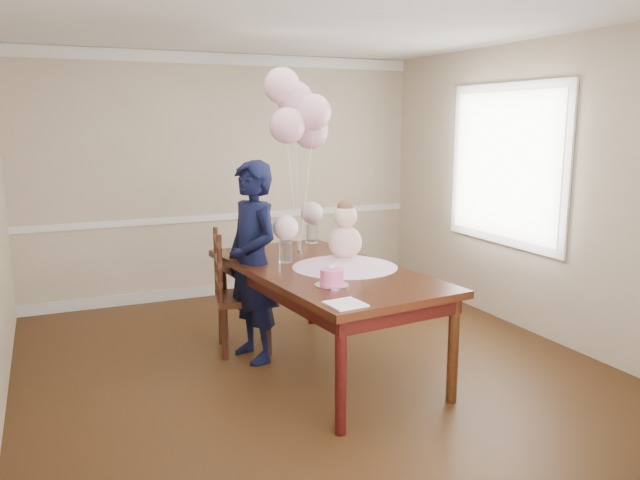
# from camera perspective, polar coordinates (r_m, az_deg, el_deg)

# --- Properties ---
(floor) EXTENTS (4.50, 5.00, 0.00)m
(floor) POSITION_cam_1_polar(r_m,az_deg,el_deg) (5.11, -0.36, -11.85)
(floor) COLOR black
(floor) RESTS_ON ground
(ceiling) EXTENTS (4.50, 5.00, 0.02)m
(ceiling) POSITION_cam_1_polar(r_m,az_deg,el_deg) (4.77, -0.41, 19.61)
(ceiling) COLOR silver
(ceiling) RESTS_ON wall_back
(wall_back) EXTENTS (4.50, 0.02, 2.70)m
(wall_back) POSITION_cam_1_polar(r_m,az_deg,el_deg) (7.11, -8.47, 5.72)
(wall_back) COLOR tan
(wall_back) RESTS_ON floor
(wall_front) EXTENTS (4.50, 0.02, 2.70)m
(wall_front) POSITION_cam_1_polar(r_m,az_deg,el_deg) (2.69, 21.33, -3.35)
(wall_front) COLOR tan
(wall_front) RESTS_ON floor
(wall_right) EXTENTS (0.02, 5.00, 2.70)m
(wall_right) POSITION_cam_1_polar(r_m,az_deg,el_deg) (6.01, 19.76, 4.27)
(wall_right) COLOR tan
(wall_right) RESTS_ON floor
(chair_rail_trim) EXTENTS (4.50, 0.02, 0.07)m
(chair_rail_trim) POSITION_cam_1_polar(r_m,az_deg,el_deg) (7.15, -8.35, 2.12)
(chair_rail_trim) COLOR white
(chair_rail_trim) RESTS_ON wall_back
(crown_molding) EXTENTS (4.50, 0.02, 0.12)m
(crown_molding) POSITION_cam_1_polar(r_m,az_deg,el_deg) (7.10, -8.74, 16.05)
(crown_molding) COLOR white
(crown_molding) RESTS_ON wall_back
(baseboard_trim) EXTENTS (4.50, 0.02, 0.12)m
(baseboard_trim) POSITION_cam_1_polar(r_m,az_deg,el_deg) (7.33, -8.16, -4.39)
(baseboard_trim) COLOR silver
(baseboard_trim) RESTS_ON floor
(window_frame) EXTENTS (0.02, 1.66, 1.56)m
(window_frame) POSITION_cam_1_polar(r_m,az_deg,el_deg) (6.35, 16.62, 6.59)
(window_frame) COLOR white
(window_frame) RESTS_ON wall_right
(window_blinds) EXTENTS (0.01, 1.50, 1.40)m
(window_blinds) POSITION_cam_1_polar(r_m,az_deg,el_deg) (6.34, 16.50, 6.59)
(window_blinds) COLOR white
(window_blinds) RESTS_ON wall_right
(dining_table_top) EXTENTS (1.33, 2.31, 0.06)m
(dining_table_top) POSITION_cam_1_polar(r_m,az_deg,el_deg) (4.94, 0.32, -2.86)
(dining_table_top) COLOR black
(dining_table_top) RESTS_ON table_leg_fl
(table_apron) EXTENTS (1.21, 2.19, 0.11)m
(table_apron) POSITION_cam_1_polar(r_m,az_deg,el_deg) (4.96, 0.31, -3.79)
(table_apron) COLOR black
(table_apron) RESTS_ON table_leg_fl
(table_leg_fl) EXTENTS (0.09, 0.09, 0.77)m
(table_leg_fl) POSITION_cam_1_polar(r_m,az_deg,el_deg) (4.02, 1.92, -12.42)
(table_leg_fl) COLOR black
(table_leg_fl) RESTS_ON floor
(table_leg_fr) EXTENTS (0.09, 0.09, 0.77)m
(table_leg_fr) POSITION_cam_1_polar(r_m,az_deg,el_deg) (4.54, 12.07, -9.84)
(table_leg_fr) COLOR black
(table_leg_fr) RESTS_ON floor
(table_leg_bl) EXTENTS (0.09, 0.09, 0.77)m
(table_leg_bl) POSITION_cam_1_polar(r_m,az_deg,el_deg) (5.75, -8.86, -5.30)
(table_leg_bl) COLOR black
(table_leg_bl) RESTS_ON floor
(table_leg_br) EXTENTS (0.09, 0.09, 0.77)m
(table_leg_br) POSITION_cam_1_polar(r_m,az_deg,el_deg) (6.13, -0.72, -4.15)
(table_leg_br) COLOR black
(table_leg_br) RESTS_ON floor
(baby_skirt) EXTENTS (0.92, 0.92, 0.11)m
(baby_skirt) POSITION_cam_1_polar(r_m,az_deg,el_deg) (4.96, 2.29, -1.84)
(baby_skirt) COLOR #E7AACB
(baby_skirt) RESTS_ON dining_table_top
(baby_torso) EXTENTS (0.27, 0.27, 0.27)m
(baby_torso) POSITION_cam_1_polar(r_m,az_deg,el_deg) (4.93, 2.31, -0.21)
(baby_torso) COLOR #FFA1C1
(baby_torso) RESTS_ON baby_skirt
(baby_head) EXTENTS (0.19, 0.19, 0.19)m
(baby_head) POSITION_cam_1_polar(r_m,az_deg,el_deg) (4.90, 2.32, 2.20)
(baby_head) COLOR #FFD4AF
(baby_head) RESTS_ON baby_torso
(baby_hair) EXTENTS (0.13, 0.13, 0.13)m
(baby_hair) POSITION_cam_1_polar(r_m,az_deg,el_deg) (4.89, 2.33, 2.97)
(baby_hair) COLOR brown
(baby_hair) RESTS_ON baby_head
(cake_platter) EXTENTS (0.27, 0.27, 0.01)m
(cake_platter) POSITION_cam_1_polar(r_m,az_deg,el_deg) (4.41, 1.09, -4.13)
(cake_platter) COLOR #BBBBC0
(cake_platter) RESTS_ON dining_table_top
(birthday_cake) EXTENTS (0.18, 0.18, 0.11)m
(birthday_cake) POSITION_cam_1_polar(r_m,az_deg,el_deg) (4.40, 1.09, -3.38)
(birthday_cake) COLOR #FF509F
(birthday_cake) RESTS_ON cake_platter
(cake_flower_a) EXTENTS (0.03, 0.03, 0.03)m
(cake_flower_a) POSITION_cam_1_polar(r_m,az_deg,el_deg) (4.38, 1.09, -2.47)
(cake_flower_a) COLOR white
(cake_flower_a) RESTS_ON birthday_cake
(cake_flower_b) EXTENTS (0.03, 0.03, 0.03)m
(cake_flower_b) POSITION_cam_1_polar(r_m,az_deg,el_deg) (4.42, 1.31, -2.36)
(cake_flower_b) COLOR silver
(cake_flower_b) RESTS_ON birthday_cake
(rose_vase_near) EXTENTS (0.12, 0.12, 0.18)m
(rose_vase_near) POSITION_cam_1_polar(r_m,az_deg,el_deg) (5.13, -3.15, -1.06)
(rose_vase_near) COLOR silver
(rose_vase_near) RESTS_ON dining_table_top
(roses_near) EXTENTS (0.21, 0.21, 0.21)m
(roses_near) POSITION_cam_1_polar(r_m,az_deg,el_deg) (5.09, -3.17, 1.14)
(roses_near) COLOR silver
(roses_near) RESTS_ON rose_vase_near
(rose_vase_far) EXTENTS (0.12, 0.12, 0.18)m
(rose_vase_far) POSITION_cam_1_polar(r_m,az_deg,el_deg) (5.92, -0.74, 0.59)
(rose_vase_far) COLOR silver
(rose_vase_far) RESTS_ON dining_table_top
(roses_far) EXTENTS (0.21, 0.21, 0.21)m
(roses_far) POSITION_cam_1_polar(r_m,az_deg,el_deg) (5.89, -0.75, 2.49)
(roses_far) COLOR beige
(roses_far) RESTS_ON rose_vase_far
(napkin) EXTENTS (0.24, 0.24, 0.01)m
(napkin) POSITION_cam_1_polar(r_m,az_deg,el_deg) (3.97, 2.32, -5.86)
(napkin) COLOR white
(napkin) RESTS_ON dining_table_top
(balloon_weight) EXTENTS (0.05, 0.05, 0.02)m
(balloon_weight) POSITION_cam_1_polar(r_m,az_deg,el_deg) (5.51, -1.87, -1.03)
(balloon_weight) COLOR #B7B7BB
(balloon_weight) RESTS_ON dining_table_top
(balloon_a) EXTENTS (0.31, 0.31, 0.31)m
(balloon_a) POSITION_cam_1_polar(r_m,az_deg,el_deg) (5.34, -3.01, 10.42)
(balloon_a) COLOR #FFB4C5
(balloon_a) RESTS_ON balloon_ribbon_a
(balloon_b) EXTENTS (0.31, 0.31, 0.31)m
(balloon_b) POSITION_cam_1_polar(r_m,az_deg,el_deg) (5.39, -0.61, 11.61)
(balloon_b) COLOR #FCB2CE
(balloon_b) RESTS_ON balloon_ribbon_b
(balloon_c) EXTENTS (0.31, 0.31, 0.31)m
(balloon_c) POSITION_cam_1_polar(r_m,az_deg,el_deg) (5.50, -2.31, 12.74)
(balloon_c) COLOR #E3A1BA
(balloon_c) RESTS_ON balloon_ribbon_c
(balloon_d) EXTENTS (0.31, 0.31, 0.31)m
(balloon_d) POSITION_cam_1_polar(r_m,az_deg,el_deg) (5.47, -3.48, 13.90)
(balloon_d) COLOR #FFB4CA
(balloon_d) RESTS_ON balloon_ribbon_d
(balloon_e) EXTENTS (0.31, 0.31, 0.31)m
(balloon_e) POSITION_cam_1_polar(r_m,az_deg,el_deg) (5.54, -0.84, 9.88)
(balloon_e) COLOR #EEA8BD
(balloon_e) RESTS_ON balloon_ribbon_e
(balloon_ribbon_a) EXTENTS (0.10, 0.02, 0.92)m
(balloon_ribbon_a) POSITION_cam_1_polar(r_m,az_deg,el_deg) (5.40, -2.42, 3.73)
(balloon_ribbon_a) COLOR silver
(balloon_ribbon_a) RESTS_ON balloon_weight
(balloon_ribbon_b) EXTENTS (0.12, 0.05, 1.03)m
(balloon_ribbon_b) POSITION_cam_1_polar(r_m,az_deg,el_deg) (5.42, -1.25, 4.35)
(balloon_ribbon_b) COLOR white
(balloon_ribbon_b) RESTS_ON balloon_weight
(balloon_ribbon_c) EXTENTS (0.01, 0.11, 1.15)m
(balloon_ribbon_c) POSITION_cam_1_polar(r_m,az_deg,el_deg) (5.47, -2.08, 4.99)
(balloon_ribbon_c) COLOR white
(balloon_ribbon_c) RESTS_ON balloon_weight
(balloon_ribbon_d) EXTENTS (0.10, 0.10, 1.25)m
(balloon_ribbon_d) POSITION_cam_1_polar(r_m,az_deg,el_deg) (5.45, -2.66, 5.54)
(balloon_ribbon_d) COLOR white
(balloon_ribbon_d) RESTS_ON balloon_weight
(balloon_ribbon_e) EXTENTS (0.15, 0.10, 0.86)m
(balloon_ribbon_e) POSITION_cam_1_polar(r_m,az_deg,el_deg) (5.51, -1.36, 3.59)
(balloon_ribbon_e) COLOR white
(balloon_ribbon_e) RESTS_ON balloon_weight
(dining_chair_seat) EXTENTS (0.53, 0.53, 0.05)m
(dining_chair_seat) POSITION_cam_1_polar(r_m,az_deg,el_deg) (5.44, -6.99, -5.27)
(dining_chair_seat) COLOR #34190E
(dining_chair_seat) RESTS_ON chair_leg_fl
(chair_leg_fl) EXTENTS (0.05, 0.05, 0.45)m
(chair_leg_fl) POSITION_cam_1_polar(r_m,az_deg,el_deg) (5.32, -8.73, -8.48)
(chair_leg_fl) COLOR black
(chair_leg_fl) RESTS_ON floor
(chair_leg_fr) EXTENTS (0.05, 0.05, 0.45)m
(chair_leg_fr) POSITION_cam_1_polar(r_m,az_deg,el_deg) (5.36, -4.67, -8.23)
(chair_leg_fr) COLOR #351A0E
(chair_leg_fr) RESTS_ON floor
(chair_leg_bl) EXTENTS (0.05, 0.05, 0.45)m
(chair_leg_bl) POSITION_cam_1_polar(r_m,az_deg,el_deg) (5.67, -9.07, -7.23)
(chair_leg_bl) COLOR black
(chair_leg_bl) RESTS_ON floor
(chair_leg_br) EXTENTS (0.05, 0.05, 0.45)m
(chair_leg_br) POSITION_cam_1_polar(r_m,az_deg,el_deg) (5.71, -5.27, -7.01)
(chair_leg_br) COLOR #3B1B10
(chair_leg_br) RESTS_ON floor
(chair_back_post_l) EXTENTS (0.05, 0.05, 0.59)m
(chair_back_post_l) POSITION_cam_1_polar(r_m,az_deg,el_deg) (5.16, -9.13, -2.72)
(chair_back_post_l) COLOR black
(chair_back_post_l) RESTS_ON dining_chair_seat
(chair_back_post_r) EXTENTS (0.05, 0.05, 0.59)m
(chair_back_post_r) POSITION_cam_1_polar(r_m,az_deg,el_deg) (5.53, -9.45, -1.82)
(chair_back_post_r) COLOR #391D0F
(chair_back_post_r) RESTS_ON dining_chair_seat
(chair_slat_low) EXTENTS (0.10, 0.42, 0.05)m
(chair_slat_low) POSITION_cam_1_polar(r_m,az_deg,el_deg) (5.37, -9.26, -3.56)
(chair_slat_low) COLOR #391F0F
(chair_slat_low) RESTS_ON dining_chair_seat
(chair_slat_mid) EXTENTS (0.10, 0.42, 0.05)m
(chair_slat_mid) POSITION_cam_1_polar(r_m,az_deg,el_deg) (5.33, -9.31, -1.82)
(chair_slat_mid) COLOR #3D1F10
(chair_slat_mid) RESTS_ON dining_chair_seat
(chair_slat_top) EXTENTS (0.10, 0.42, 0.05)m
(chair_slat_top) POSITION_cam_1_polar(r_m,az_deg,el_deg) (5.30, -9.37, -0.05)
(chair_slat_top) COLOR #3D2310
(chair_slat_top) RESTS_ON dining_chair_seat
(woman) EXTENTS (0.52, 0.68, 1.66)m
(woman) POSITION_cam_1_polar(r_m,az_deg,el_deg) (5.15, -6.18, -2.01)
(woman) COLOR black
(woman) RESTS_ON floor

